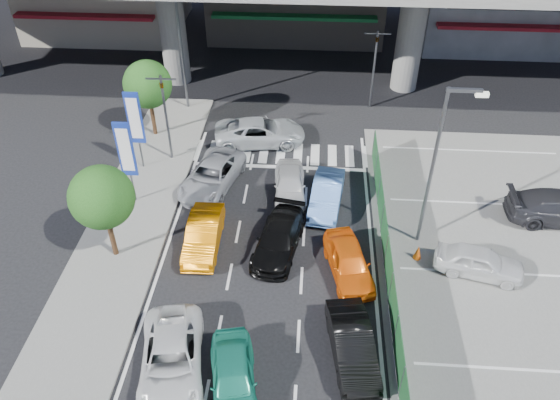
# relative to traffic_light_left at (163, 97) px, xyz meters

# --- Properties ---
(ground) EXTENTS (120.00, 120.00, 0.00)m
(ground) POSITION_rel_traffic_light_left_xyz_m (6.20, -12.00, -3.94)
(ground) COLOR black
(ground) RESTS_ON ground
(parking_lot) EXTENTS (12.00, 28.00, 0.06)m
(parking_lot) POSITION_rel_traffic_light_left_xyz_m (17.20, -10.00, -3.91)
(parking_lot) COLOR slate
(parking_lot) RESTS_ON ground
(sidewalk_left) EXTENTS (4.00, 30.00, 0.12)m
(sidewalk_left) POSITION_rel_traffic_light_left_xyz_m (-0.80, -8.00, -3.88)
(sidewalk_left) COLOR slate
(sidewalk_left) RESTS_ON ground
(fence_run) EXTENTS (0.16, 22.00, 1.80)m
(fence_run) POSITION_rel_traffic_light_left_xyz_m (11.50, -11.00, -3.04)
(fence_run) COLOR #1B4F26
(fence_run) RESTS_ON ground
(traffic_light_left) EXTENTS (1.60, 1.24, 5.20)m
(traffic_light_left) POSITION_rel_traffic_light_left_xyz_m (0.00, 0.00, 0.00)
(traffic_light_left) COLOR #595B60
(traffic_light_left) RESTS_ON ground
(traffic_light_right) EXTENTS (1.60, 1.24, 5.20)m
(traffic_light_right) POSITION_rel_traffic_light_left_xyz_m (11.70, 7.00, 0.00)
(traffic_light_right) COLOR #595B60
(traffic_light_right) RESTS_ON ground
(street_lamp_right) EXTENTS (1.65, 0.22, 8.00)m
(street_lamp_right) POSITION_rel_traffic_light_left_xyz_m (13.37, -6.00, 0.83)
(street_lamp_right) COLOR #595B60
(street_lamp_right) RESTS_ON ground
(street_lamp_left) EXTENTS (1.65, 0.22, 8.00)m
(street_lamp_left) POSITION_rel_traffic_light_left_xyz_m (-0.13, 6.00, 0.83)
(street_lamp_left) COLOR #595B60
(street_lamp_left) RESTS_ON ground
(signboard_near) EXTENTS (0.80, 0.14, 4.70)m
(signboard_near) POSITION_rel_traffic_light_left_xyz_m (-1.00, -4.01, -0.87)
(signboard_near) COLOR #595B60
(signboard_near) RESTS_ON ground
(signboard_far) EXTENTS (0.80, 0.14, 4.70)m
(signboard_far) POSITION_rel_traffic_light_left_xyz_m (-1.40, -1.01, -0.87)
(signboard_far) COLOR #595B60
(signboard_far) RESTS_ON ground
(tree_near) EXTENTS (2.80, 2.80, 4.80)m
(tree_near) POSITION_rel_traffic_light_left_xyz_m (-0.80, -8.00, -0.55)
(tree_near) COLOR #382314
(tree_near) RESTS_ON ground
(tree_far) EXTENTS (2.80, 2.80, 4.80)m
(tree_far) POSITION_rel_traffic_light_left_xyz_m (-1.60, 2.50, -0.55)
(tree_far) COLOR #382314
(tree_far) RESTS_ON ground
(sedan_white_mid_left) EXTENTS (3.06, 5.18, 1.35)m
(sedan_white_mid_left) POSITION_rel_traffic_light_left_xyz_m (3.20, -13.88, -3.26)
(sedan_white_mid_left) COLOR white
(sedan_white_mid_left) RESTS_ON ground
(taxi_teal_mid) EXTENTS (2.38, 4.29, 1.38)m
(taxi_teal_mid) POSITION_rel_traffic_light_left_xyz_m (5.58, -14.50, -3.25)
(taxi_teal_mid) COLOR #1F8E75
(taxi_teal_mid) RESTS_ON ground
(hatch_black_mid_right) EXTENTS (2.11, 4.37, 1.38)m
(hatch_black_mid_right) POSITION_rel_traffic_light_left_xyz_m (9.84, -12.80, -3.25)
(hatch_black_mid_right) COLOR black
(hatch_black_mid_right) RESTS_ON ground
(taxi_orange_left) EXTENTS (1.55, 4.22, 1.38)m
(taxi_orange_left) POSITION_rel_traffic_light_left_xyz_m (3.16, -7.08, -3.25)
(taxi_orange_left) COLOR orange
(taxi_orange_left) RESTS_ON ground
(sedan_black_mid) EXTENTS (2.63, 4.78, 1.31)m
(sedan_black_mid) POSITION_rel_traffic_light_left_xyz_m (6.66, -7.09, -3.28)
(sedan_black_mid) COLOR black
(sedan_black_mid) RESTS_ON ground
(taxi_orange_right) EXTENTS (2.53, 4.32, 1.38)m
(taxi_orange_right) POSITION_rel_traffic_light_left_xyz_m (9.84, -8.38, -3.25)
(taxi_orange_right) COLOR orange
(taxi_orange_right) RESTS_ON ground
(wagon_silver_front_left) EXTENTS (3.44, 5.38, 1.38)m
(wagon_silver_front_left) POSITION_rel_traffic_light_left_xyz_m (2.76, -2.43, -3.25)
(wagon_silver_front_left) COLOR #A5A7AD
(wagon_silver_front_left) RESTS_ON ground
(sedan_white_front_mid) EXTENTS (1.88, 4.08, 1.35)m
(sedan_white_front_mid) POSITION_rel_traffic_light_left_xyz_m (6.93, -2.84, -3.26)
(sedan_white_front_mid) COLOR silver
(sedan_white_front_mid) RESTS_ON ground
(kei_truck_front_right) EXTENTS (1.96, 4.33, 1.38)m
(kei_truck_front_right) POSITION_rel_traffic_light_left_xyz_m (8.85, -3.65, -3.25)
(kei_truck_front_right) COLOR #5484D1
(kei_truck_front_right) RESTS_ON ground
(crossing_wagon_silver) EXTENTS (5.62, 3.17, 1.48)m
(crossing_wagon_silver) POSITION_rel_traffic_light_left_xyz_m (4.88, 2.09, -3.20)
(crossing_wagon_silver) COLOR silver
(crossing_wagon_silver) RESTS_ON ground
(parked_sedan_white) EXTENTS (4.09, 2.42, 1.31)m
(parked_sedan_white) POSITION_rel_traffic_light_left_xyz_m (15.56, -8.02, -3.22)
(parked_sedan_white) COLOR silver
(parked_sedan_white) RESTS_ON parking_lot
(traffic_cone) EXTENTS (0.42, 0.42, 0.71)m
(traffic_cone) POSITION_rel_traffic_light_left_xyz_m (13.02, -7.28, -3.52)
(traffic_cone) COLOR #FB5D0D
(traffic_cone) RESTS_ON parking_lot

